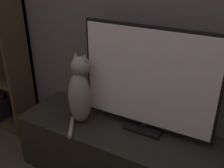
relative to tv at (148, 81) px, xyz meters
name	(u,v)px	position (x,y,z in m)	size (l,w,h in m)	color
tv_stand	(126,157)	(-0.09, -0.09, -0.57)	(1.59, 0.47, 0.43)	black
tv	(148,81)	(0.00, 0.00, 0.00)	(0.89, 0.15, 0.71)	black
cat	(80,92)	(-0.43, -0.13, -0.13)	(0.17, 0.31, 0.51)	gray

